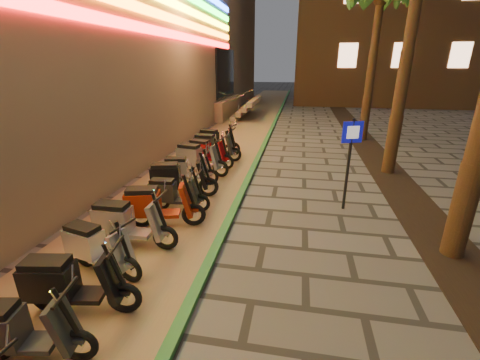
% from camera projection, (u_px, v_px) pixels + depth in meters
% --- Properties ---
extents(ground, '(120.00, 120.00, 0.00)m').
position_uv_depth(ground, '(251.00, 302.00, 4.94)').
color(ground, '#474442').
rests_on(ground, ground).
extents(parking_strip, '(3.40, 60.00, 0.01)m').
position_uv_depth(parking_strip, '(227.00, 143.00, 14.62)').
color(parking_strip, '#8C7251').
rests_on(parking_strip, ground).
extents(green_curb, '(0.18, 60.00, 0.10)m').
position_uv_depth(green_curb, '(264.00, 144.00, 14.32)').
color(green_curb, '#296E32').
rests_on(green_curb, ground).
extents(planting_strip, '(1.20, 40.00, 0.02)m').
position_uv_depth(planting_strip, '(405.00, 194.00, 8.95)').
color(planting_strip, black).
rests_on(planting_strip, ground).
extents(palm_d, '(2.97, 3.02, 7.16)m').
position_uv_depth(palm_d, '(381.00, 0.00, 13.37)').
color(palm_d, '#472D19').
rests_on(palm_d, ground).
extents(pedestrian_sign, '(0.48, 0.20, 2.27)m').
position_uv_depth(pedestrian_sign, '(350.00, 152.00, 7.60)').
color(pedestrian_sign, black).
rests_on(pedestrian_sign, ground).
extents(scooter_2, '(1.54, 0.66, 1.08)m').
position_uv_depth(scooter_2, '(15.00, 330.00, 3.82)').
color(scooter_2, black).
rests_on(scooter_2, ground).
extents(scooter_3, '(1.66, 0.70, 1.17)m').
position_uv_depth(scooter_3, '(68.00, 283.00, 4.58)').
color(scooter_3, black).
rests_on(scooter_3, ground).
extents(scooter_4, '(1.56, 0.75, 1.10)m').
position_uv_depth(scooter_4, '(95.00, 247.00, 5.53)').
color(scooter_4, black).
rests_on(scooter_4, ground).
extents(scooter_5, '(1.69, 0.59, 1.19)m').
position_uv_depth(scooter_5, '(126.00, 223.00, 6.29)').
color(scooter_5, black).
rests_on(scooter_5, ground).
extents(scooter_6, '(1.73, 0.84, 1.22)m').
position_uv_depth(scooter_6, '(155.00, 205.00, 7.04)').
color(scooter_6, black).
rests_on(scooter_6, ground).
extents(scooter_7, '(1.50, 0.53, 1.06)m').
position_uv_depth(scooter_7, '(172.00, 193.00, 7.86)').
color(scooter_7, black).
rests_on(scooter_7, ground).
extents(scooter_8, '(1.80, 0.87, 1.27)m').
position_uv_depth(scooter_8, '(176.00, 178.00, 8.60)').
color(scooter_8, black).
rests_on(scooter_8, ground).
extents(scooter_9, '(1.60, 0.73, 1.12)m').
position_uv_depth(scooter_9, '(185.00, 170.00, 9.49)').
color(scooter_9, black).
rests_on(scooter_9, ground).
extents(scooter_10, '(1.81, 0.81, 1.27)m').
position_uv_depth(scooter_10, '(197.00, 158.00, 10.46)').
color(scooter_10, black).
rests_on(scooter_10, ground).
extents(scooter_11, '(1.70, 0.83, 1.20)m').
position_uv_depth(scooter_11, '(206.00, 152.00, 11.26)').
color(scooter_11, black).
rests_on(scooter_11, ground).
extents(scooter_12, '(1.79, 0.63, 1.26)m').
position_uv_depth(scooter_12, '(212.00, 146.00, 11.95)').
color(scooter_12, black).
rests_on(scooter_12, ground).
extents(scooter_13, '(1.75, 0.81, 1.23)m').
position_uv_depth(scooter_13, '(215.00, 140.00, 12.90)').
color(scooter_13, black).
rests_on(scooter_13, ground).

